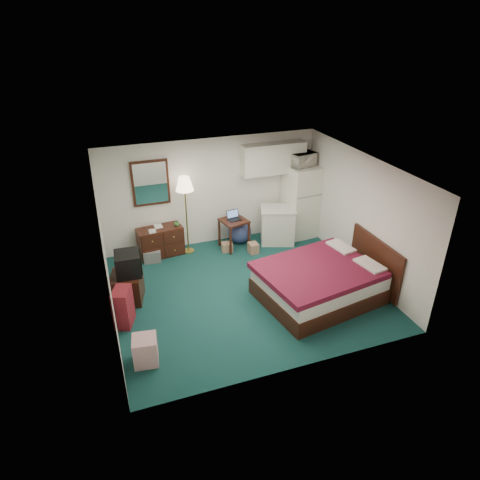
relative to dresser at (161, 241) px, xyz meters
name	(u,v)px	position (x,y,z in m)	size (l,w,h in m)	color
floor	(245,290)	(1.29, -1.98, -0.34)	(5.00, 4.50, 0.01)	#0A2B2B
ceiling	(245,169)	(1.29, -1.98, 2.16)	(5.00, 4.50, 0.01)	silver
walls	(245,234)	(1.29, -1.98, 0.91)	(5.01, 4.51, 2.50)	silver
mirror	(150,183)	(-0.06, 0.24, 1.31)	(0.80, 0.06, 1.00)	white
upper_cabinets	(273,158)	(2.74, 0.10, 1.61)	(1.50, 0.35, 0.70)	silver
headboard	(375,262)	(3.75, -2.69, 0.21)	(0.06, 1.56, 1.00)	#391109
dresser	(161,241)	(0.00, 0.00, 0.00)	(0.99, 0.45, 0.67)	#391109
floor_lamp	(186,216)	(0.61, -0.06, 0.57)	(0.39, 0.39, 1.81)	gold
desk	(234,234)	(1.67, -0.22, 0.02)	(0.56, 0.56, 0.71)	#391109
exercise_ball	(239,232)	(1.87, -0.02, -0.05)	(0.57, 0.57, 0.57)	#37447F
kitchen_counter	(278,226)	(2.74, -0.30, 0.08)	(0.77, 0.58, 0.84)	silver
fridge	(301,201)	(3.42, -0.10, 0.54)	(0.72, 0.72, 1.75)	white
bed	(319,283)	(2.53, -2.69, 0.00)	(2.12, 1.65, 0.68)	#47061C
tv_stand	(127,287)	(-0.92, -1.53, -0.06)	(0.56, 0.61, 0.56)	#391109
suitcase	(123,307)	(-1.06, -2.25, 0.02)	(0.27, 0.44, 0.71)	maroon
retail_box	(145,350)	(-0.85, -3.32, -0.10)	(0.37, 0.37, 0.46)	silver
file_bin	(152,256)	(-0.25, -0.22, -0.21)	(0.37, 0.28, 0.26)	slate
cardboard_box_a	(227,247)	(1.46, -0.34, -0.23)	(0.24, 0.21, 0.21)	#8E6447
cardboard_box_b	(253,248)	(2.00, -0.62, -0.22)	(0.20, 0.24, 0.24)	#8E6447
laptop	(235,216)	(1.69, -0.22, 0.47)	(0.30, 0.24, 0.20)	black
crt_tv	(128,264)	(-0.84, -1.51, 0.44)	(0.47, 0.50, 0.43)	black
microwave	(303,158)	(3.40, -0.08, 1.61)	(0.57, 0.31, 0.39)	white
book_a	(148,228)	(-0.25, -0.12, 0.44)	(0.15, 0.02, 0.21)	#8E6447
book_b	(154,223)	(-0.10, 0.06, 0.46)	(0.18, 0.02, 0.24)	#8E6447
mug	(177,224)	(0.39, -0.03, 0.40)	(0.12, 0.09, 0.12)	#47813D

